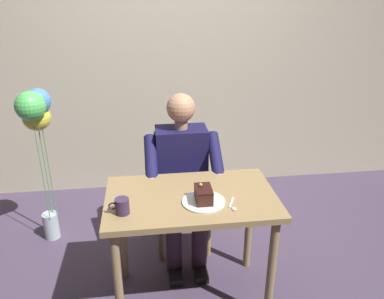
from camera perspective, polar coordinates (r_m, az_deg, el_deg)
ground_plane at (r=2.65m, az=-0.11°, el=-21.33°), size 14.00×14.00×0.00m
cafe_rear_panel at (r=3.54m, az=-3.63°, el=17.27°), size 6.40×0.12×3.00m
dining_table at (r=2.25m, az=-0.13°, el=-9.53°), size 1.00×0.60×0.76m
chair at (r=2.89m, az=-1.75°, el=-5.33°), size 0.42×0.42×0.88m
seated_person at (r=2.67m, az=-1.42°, el=-4.25°), size 0.53×0.58×1.22m
dessert_plate at (r=2.13m, az=1.76°, el=-7.96°), size 0.24×0.24×0.01m
cake_slice at (r=2.10m, az=1.77°, el=-6.87°), size 0.09×0.14×0.10m
coffee_cup at (r=2.04m, az=-10.68°, el=-8.47°), size 0.11×0.08×0.09m
dessert_spoon at (r=2.10m, az=6.26°, el=-8.57°), size 0.05×0.14×0.01m
balloon_display at (r=2.89m, az=-22.65°, el=3.52°), size 0.23×0.30×1.24m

